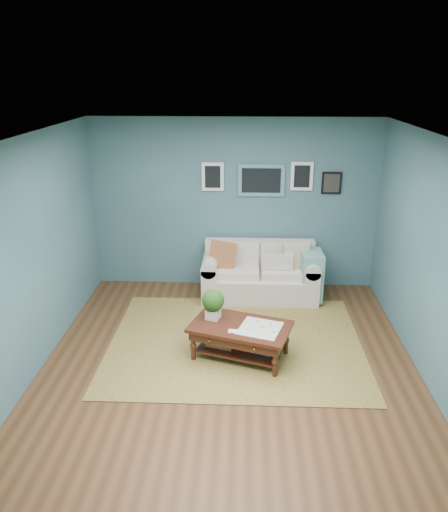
{
  "coord_description": "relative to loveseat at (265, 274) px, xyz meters",
  "views": [
    {
      "loc": [
        0.16,
        -5.16,
        3.35
      ],
      "look_at": [
        -0.1,
        1.0,
        1.05
      ],
      "focal_mm": 35.0,
      "sensor_mm": 36.0,
      "label": 1
    }
  ],
  "objects": [
    {
      "name": "coffee_table",
      "position": [
        -0.42,
        -1.78,
        -0.01
      ],
      "size": [
        1.34,
        1.02,
        0.83
      ],
      "rotation": [
        0.0,
        0.0,
        -0.31
      ],
      "color": "#36130A",
      "rests_on": "ground"
    },
    {
      "name": "room_shell",
      "position": [
        -0.48,
        -1.97,
        0.98
      ],
      "size": [
        5.0,
        5.02,
        2.7
      ],
      "color": "brown",
      "rests_on": "ground"
    },
    {
      "name": "area_rug",
      "position": [
        -0.42,
        -1.47,
        -0.37
      ],
      "size": [
        3.26,
        2.61,
        0.01
      ],
      "primitive_type": "cube",
      "color": "brown",
      "rests_on": "ground"
    },
    {
      "name": "loveseat",
      "position": [
        0.0,
        0.0,
        0.0
      ],
      "size": [
        1.82,
        0.82,
        0.93
      ],
      "color": "beige",
      "rests_on": "ground"
    }
  ]
}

